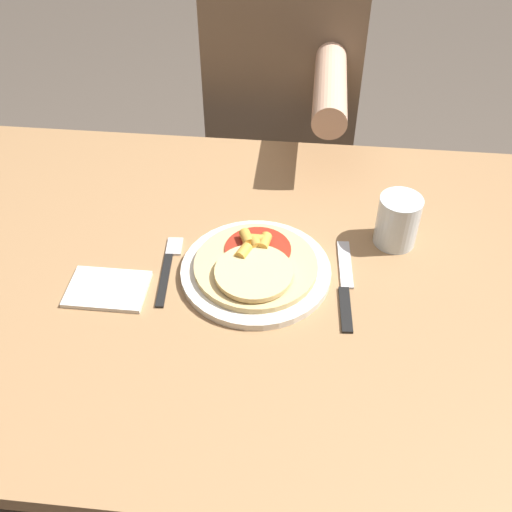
{
  "coord_description": "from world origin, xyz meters",
  "views": [
    {
      "loc": [
        0.12,
        -0.75,
        1.49
      ],
      "look_at": [
        0.04,
        0.0,
        0.79
      ],
      "focal_mm": 42.0,
      "sensor_mm": 36.0,
      "label": 1
    }
  ],
  "objects": [
    {
      "name": "fork",
      "position": [
        -0.11,
        0.0,
        0.75
      ],
      "size": [
        0.03,
        0.18,
        0.0
      ],
      "color": "black",
      "rests_on": "dining_table"
    },
    {
      "name": "pizza",
      "position": [
        0.04,
        0.0,
        0.77
      ],
      "size": [
        0.22,
        0.22,
        0.04
      ],
      "color": "#DBBC7A",
      "rests_on": "plate"
    },
    {
      "name": "napkin",
      "position": [
        -0.2,
        -0.07,
        0.75
      ],
      "size": [
        0.14,
        0.09,
        0.01
      ],
      "color": "silver",
      "rests_on": "dining_table"
    },
    {
      "name": "dining_table",
      "position": [
        0.0,
        0.0,
        0.65
      ],
      "size": [
        1.29,
        0.88,
        0.75
      ],
      "color": "#9E754C",
      "rests_on": "ground_plane"
    },
    {
      "name": "person_diner",
      "position": [
        0.05,
        0.68,
        0.73
      ],
      "size": [
        0.38,
        0.52,
        1.24
      ],
      "color": "#2D2D38",
      "rests_on": "ground_plane"
    },
    {
      "name": "knife",
      "position": [
        0.2,
        -0.02,
        0.75
      ],
      "size": [
        0.03,
        0.22,
        0.0
      ],
      "color": "black",
      "rests_on": "dining_table"
    },
    {
      "name": "plate",
      "position": [
        0.04,
        0.0,
        0.76
      ],
      "size": [
        0.26,
        0.26,
        0.01
      ],
      "color": "silver",
      "rests_on": "dining_table"
    },
    {
      "name": "ground_plane",
      "position": [
        0.0,
        0.0,
        0.0
      ],
      "size": [
        8.0,
        8.0,
        0.0
      ],
      "primitive_type": "plane",
      "color": "brown"
    },
    {
      "name": "drinking_glass",
      "position": [
        0.29,
        0.11,
        0.8
      ],
      "size": [
        0.08,
        0.08,
        0.1
      ],
      "color": "silver",
      "rests_on": "dining_table"
    }
  ]
}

